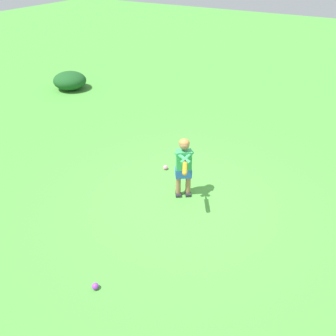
# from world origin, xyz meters

# --- Properties ---
(ground_plane) EXTENTS (40.00, 40.00, 0.00)m
(ground_plane) POSITION_xyz_m (0.00, 0.00, 0.00)
(ground_plane) COLOR #479338
(child_batter) EXTENTS (0.73, 0.49, 1.08)m
(child_batter) POSITION_xyz_m (0.13, 0.11, 0.65)
(child_batter) COLOR #232328
(child_batter) RESTS_ON ground
(play_ball_behind_batter) EXTENTS (0.09, 0.09, 0.09)m
(play_ball_behind_batter) POSITION_xyz_m (0.69, 0.80, 0.04)
(play_ball_behind_batter) COLOR pink
(play_ball_behind_batter) RESTS_ON ground
(play_ball_by_bucket) EXTENTS (0.09, 0.09, 0.09)m
(play_ball_by_bucket) POSITION_xyz_m (-2.13, 0.16, 0.04)
(play_ball_by_bucket) COLOR purple
(play_ball_by_bucket) RESTS_ON ground
(shrub_left_background) EXTENTS (0.94, 0.99, 0.51)m
(shrub_left_background) POSITION_xyz_m (3.10, 5.54, 0.26)
(shrub_left_background) COLOR #194C1E
(shrub_left_background) RESTS_ON ground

